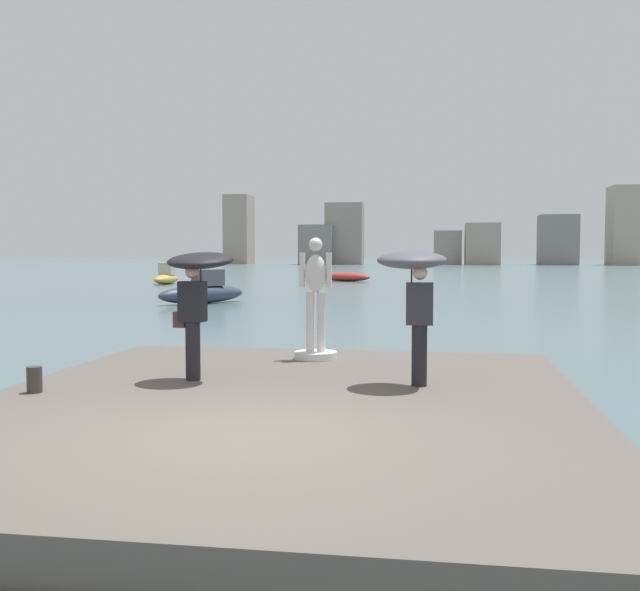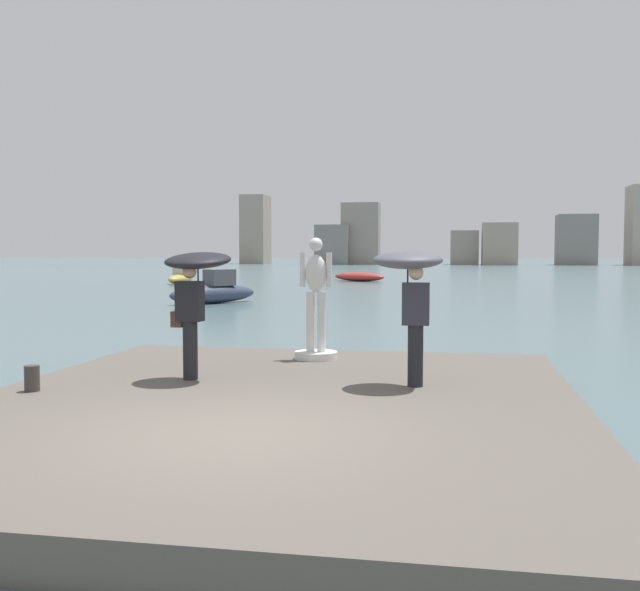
# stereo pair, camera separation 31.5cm
# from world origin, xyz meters

# --- Properties ---
(ground_plane) EXTENTS (400.00, 400.00, 0.00)m
(ground_plane) POSITION_xyz_m (0.00, 40.00, 0.00)
(ground_plane) COLOR #4C666B
(pier) EXTENTS (7.95, 9.67, 0.40)m
(pier) POSITION_xyz_m (0.00, 1.83, 0.20)
(pier) COLOR #564F47
(pier) RESTS_ON ground
(statue_white_figure) EXTENTS (0.77, 0.77, 2.17)m
(statue_white_figure) POSITION_xyz_m (-0.11, 5.41, 1.26)
(statue_white_figure) COLOR silver
(statue_white_figure) RESTS_ON pier
(onlooker_left) EXTENTS (1.08, 1.10, 1.96)m
(onlooker_left) POSITION_xyz_m (-1.49, 3.00, 1.89)
(onlooker_left) COLOR black
(onlooker_left) RESTS_ON pier
(onlooker_right) EXTENTS (1.00, 1.01, 1.95)m
(onlooker_right) POSITION_xyz_m (1.70, 3.05, 1.93)
(onlooker_right) COLOR black
(onlooker_right) RESTS_ON pier
(mooring_bollard) EXTENTS (0.21, 0.21, 0.36)m
(mooring_bollard) POSITION_xyz_m (-3.39, 1.70, 0.58)
(mooring_bollard) COLOR #38332D
(mooring_bollard) RESTS_ON pier
(boat_mid) EXTENTS (1.34, 3.62, 1.51)m
(boat_mid) POSITION_xyz_m (-16.92, 42.34, 0.52)
(boat_mid) COLOR #B2993D
(boat_mid) RESTS_ON ground
(boat_far) EXTENTS (4.77, 3.63, 0.71)m
(boat_far) POSITION_xyz_m (-4.99, 49.09, 0.35)
(boat_far) COLOR #9E2D28
(boat_far) RESTS_ON ground
(boat_leftward) EXTENTS (3.50, 4.43, 1.51)m
(boat_leftward) POSITION_xyz_m (-8.24, 23.97, 0.53)
(boat_leftward) COLOR #2D384C
(boat_leftward) RESTS_ON ground
(distant_skyline) EXTENTS (71.47, 10.70, 13.12)m
(distant_skyline) POSITION_xyz_m (1.50, 121.74, 4.94)
(distant_skyline) COLOR gray
(distant_skyline) RESTS_ON ground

